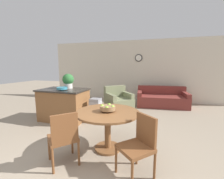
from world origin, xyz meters
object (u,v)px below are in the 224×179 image
teal_bowl (62,88)px  couch (162,99)px  dining_chair_near_right (139,143)px  potted_plant (68,81)px  fruit_bowl (108,108)px  kitchen_island (64,104)px  dining_table (108,120)px  dining_chair_near_left (64,136)px  trash_bin (96,110)px  armchair (118,101)px

teal_bowl → couch: 3.80m
dining_chair_near_right → potted_plant: bearing=4.8°
dining_chair_near_right → potted_plant: (-2.32, 1.83, 0.65)m
fruit_bowl → kitchen_island: size_ratio=0.21×
dining_table → dining_chair_near_right: bearing=-38.0°
dining_chair_near_left → couch: dining_chair_near_left is taller
dining_chair_near_right → teal_bowl: teal_bowl is taller
trash_bin → dining_chair_near_right: bearing=-50.9°
dining_chair_near_right → teal_bowl: (-2.29, 1.47, 0.47)m
dining_chair_near_left → armchair: bearing=43.4°
dining_chair_near_right → kitchen_island: size_ratio=0.65×
dining_table → dining_chair_near_right: size_ratio=1.33×
trash_bin → armchair: (0.27, 1.46, -0.05)m
trash_bin → armchair: 1.49m
trash_bin → armchair: bearing=79.6°
trash_bin → couch: bearing=52.1°
potted_plant → fruit_bowl: bearing=-38.4°
couch → armchair: armchair is taller
kitchen_island → armchair: kitchen_island is taller
kitchen_island → teal_bowl: 0.54m
fruit_bowl → potted_plant: 2.17m
potted_plant → armchair: size_ratio=0.35×
trash_bin → dining_chair_near_left: bearing=-81.4°
couch → armchair: size_ratio=1.61×
couch → armchair: bearing=-156.5°
kitchen_island → couch: 3.68m
teal_bowl → armchair: bearing=57.2°
potted_plant → teal_bowl: bearing=-84.1°
potted_plant → couch: bearing=39.7°
dining_chair_near_left → teal_bowl: bearing=78.7°
dining_chair_near_right → potted_plant: potted_plant is taller
dining_chair_near_left → couch: 4.49m
kitchen_island → armchair: size_ratio=1.09×
potted_plant → armchair: potted_plant is taller
dining_table → armchair: armchair is taller
dining_chair_near_right → fruit_bowl: bearing=5.1°
armchair → couch: bearing=-12.0°
dining_table → potted_plant: (-1.68, 1.33, 0.56)m
dining_chair_near_left → potted_plant: (-1.18, 1.97, 0.65)m
potted_plant → trash_bin: (0.90, -0.08, -0.80)m
fruit_bowl → trash_bin: 1.56m
dining_chair_near_left → kitchen_island: size_ratio=0.65×
kitchen_island → trash_bin: 0.96m
armchair → dining_chair_near_right: bearing=-111.6°
dining_chair_near_right → fruit_bowl: (-0.64, 0.50, 0.32)m
fruit_bowl → kitchen_island: kitchen_island is taller
fruit_bowl → kitchen_island: bearing=146.6°
kitchen_island → potted_plant: bearing=77.5°
dining_table → kitchen_island: (-1.73, 1.14, -0.12)m
dining_chair_near_right → teal_bowl: 2.76m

